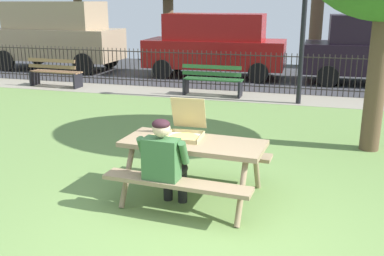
% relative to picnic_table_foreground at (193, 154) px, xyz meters
% --- Properties ---
extents(ground, '(28.00, 12.40, 0.02)m').
position_rel_picnic_table_foreground_xyz_m(ground, '(0.37, 1.01, -0.61)').
color(ground, olive).
extents(cobblestone_walkway, '(28.00, 1.40, 0.01)m').
position_rel_picnic_table_foreground_xyz_m(cobblestone_walkway, '(0.37, 6.51, -0.60)').
color(cobblestone_walkway, gray).
extents(street_asphalt, '(28.00, 6.05, 0.01)m').
position_rel_picnic_table_foreground_xyz_m(street_asphalt, '(0.37, 10.23, -0.60)').
color(street_asphalt, '#38383D').
extents(picnic_table_foreground, '(1.89, 1.59, 0.79)m').
position_rel_picnic_table_foreground_xyz_m(picnic_table_foreground, '(0.00, 0.00, 0.00)').
color(picnic_table_foreground, '#937B5C').
rests_on(picnic_table_foreground, ground).
extents(pizza_box_open, '(0.47, 0.56, 0.50)m').
position_rel_picnic_table_foreground_xyz_m(pizza_box_open, '(-0.15, 0.15, 0.27)').
color(pizza_box_open, tan).
rests_on(pizza_box_open, picnic_table_foreground).
extents(pizza_slice_on_table, '(0.32, 0.30, 0.02)m').
position_rel_picnic_table_foreground_xyz_m(pizza_slice_on_table, '(-0.53, 0.06, 0.18)').
color(pizza_slice_on_table, '#F8D770').
rests_on(pizza_slice_on_table, picnic_table_foreground).
extents(adult_at_table, '(0.62, 0.61, 1.19)m').
position_rel_picnic_table_foreground_xyz_m(adult_at_table, '(-0.21, -0.49, 0.06)').
color(adult_at_table, black).
rests_on(adult_at_table, ground).
extents(iron_fence_streetside, '(21.02, 0.03, 1.12)m').
position_rel_picnic_table_foreground_xyz_m(iron_fence_streetside, '(0.37, 7.21, -0.03)').
color(iron_fence_streetside, '#2D2823').
rests_on(iron_fence_streetside, ground).
extents(park_bench_left, '(1.62, 0.53, 0.85)m').
position_rel_picnic_table_foreground_xyz_m(park_bench_left, '(-6.10, 6.37, -0.18)').
color(park_bench_left, brown).
rests_on(park_bench_left, ground).
extents(park_bench_center, '(1.61, 0.48, 0.85)m').
position_rel_picnic_table_foreground_xyz_m(park_bench_center, '(-1.28, 6.37, -0.18)').
color(park_bench_center, '#295E2D').
rests_on(park_bench_center, ground).
extents(parked_car_far_left, '(4.71, 2.09, 2.46)m').
position_rel_picnic_table_foreground_xyz_m(parked_car_far_left, '(-7.93, 9.47, 0.71)').
color(parked_car_far_left, '#9B8466').
rests_on(parked_car_far_left, ground).
extents(parked_car_left, '(4.66, 2.07, 2.08)m').
position_rel_picnic_table_foreground_xyz_m(parked_car_left, '(-1.94, 9.47, 0.50)').
color(parked_car_left, maroon).
rests_on(parked_car_left, ground).
extents(parked_car_center, '(4.63, 2.01, 2.08)m').
position_rel_picnic_table_foreground_xyz_m(parked_car_center, '(3.27, 9.47, 0.50)').
color(parked_car_center, black).
rests_on(parked_car_center, ground).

